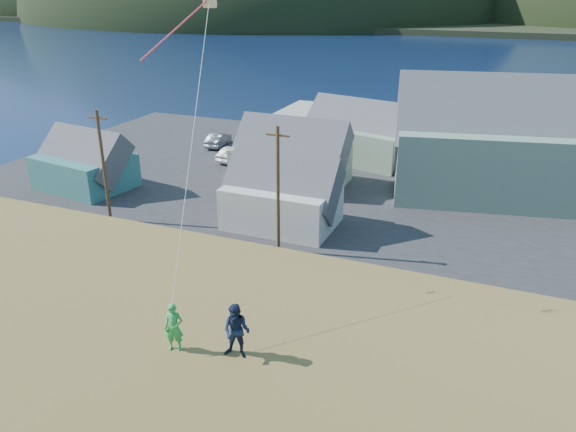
# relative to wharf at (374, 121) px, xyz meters

# --- Properties ---
(ground) EXTENTS (900.00, 900.00, 0.00)m
(ground) POSITION_rel_wharf_xyz_m (6.00, -40.00, -0.45)
(ground) COLOR #0A1638
(ground) RESTS_ON ground
(grass_strip) EXTENTS (110.00, 8.00, 0.10)m
(grass_strip) POSITION_rel_wharf_xyz_m (6.00, -42.00, -0.40)
(grass_strip) COLOR #4C3D19
(grass_strip) RESTS_ON ground
(waterfront_lot) EXTENTS (72.00, 36.00, 0.12)m
(waterfront_lot) POSITION_rel_wharf_xyz_m (6.00, -23.00, -0.39)
(waterfront_lot) COLOR #28282B
(waterfront_lot) RESTS_ON ground
(wharf) EXTENTS (26.00, 14.00, 0.90)m
(wharf) POSITION_rel_wharf_xyz_m (0.00, 0.00, 0.00)
(wharf) COLOR gray
(wharf) RESTS_ON ground
(far_shore) EXTENTS (900.00, 320.00, 2.00)m
(far_shore) POSITION_rel_wharf_xyz_m (6.00, 290.00, 0.55)
(far_shore) COLOR black
(far_shore) RESTS_ON ground
(shed_teal) EXTENTS (8.95, 6.87, 6.46)m
(shed_teal) POSITION_rel_wharf_xyz_m (-17.63, -33.19, 1.97)
(shed_teal) COLOR #2E6D69
(shed_teal) RESTS_ON waterfront_lot
(shed_palegreen_near) EXTENTS (10.05, 6.40, 7.28)m
(shed_palegreen_near) POSITION_rel_wharf_xyz_m (-1.20, -25.32, 2.29)
(shed_palegreen_near) COLOR gray
(shed_palegreen_near) RESTS_ON waterfront_lot
(shed_white) EXTENTS (8.35, 5.62, 6.66)m
(shed_white) POSITION_rel_wharf_xyz_m (1.68, -34.27, 2.11)
(shed_white) COLOR beige
(shed_white) RESTS_ON waterfront_lot
(shed_palegreen_far) EXTENTS (12.33, 8.78, 7.52)m
(shed_palegreen_far) POSITION_rel_wharf_xyz_m (2.36, -15.73, 2.42)
(shed_palegreen_far) COLOR slate
(shed_palegreen_far) RESTS_ON waterfront_lot
(utility_poles) EXTENTS (33.31, 0.24, 8.65)m
(utility_poles) POSITION_rel_wharf_xyz_m (4.96, -38.50, 3.97)
(utility_poles) COLOR #47331E
(utility_poles) RESTS_ON waterfront_lot
(parked_cars) EXTENTS (26.30, 12.44, 1.57)m
(parked_cars) POSITION_rel_wharf_xyz_m (-3.14, -18.55, 0.40)
(parked_cars) COLOR slate
(parked_cars) RESTS_ON waterfront_lot
(kite_flyer_green) EXTENTS (0.63, 0.52, 1.48)m
(kite_flyer_green) POSITION_rel_wharf_xyz_m (8.67, -58.65, 7.49)
(kite_flyer_green) COLOR green
(kite_flyer_green) RESTS_ON hillside
(kite_flyer_navy) EXTENTS (0.87, 0.72, 1.65)m
(kite_flyer_navy) POSITION_rel_wharf_xyz_m (10.47, -58.25, 7.58)
(kite_flyer_navy) COLOR #16213D
(kite_flyer_navy) RESTS_ON hillside
(kite_rig) EXTENTS (1.62, 3.49, 10.30)m
(kite_rig) POSITION_rel_wharf_xyz_m (6.65, -52.55, 15.78)
(kite_rig) COLOR beige
(kite_rig) RESTS_ON ground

